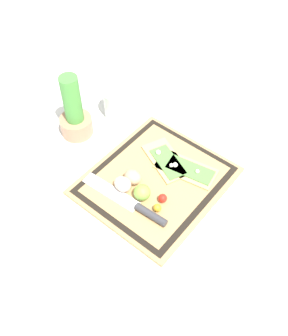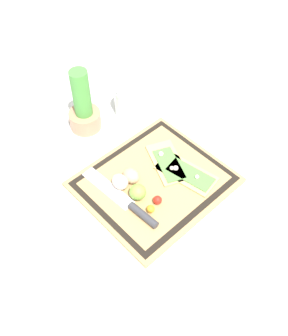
{
  "view_description": "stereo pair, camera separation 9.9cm",
  "coord_description": "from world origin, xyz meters",
  "px_view_note": "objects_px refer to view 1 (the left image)",
  "views": [
    {
      "loc": [
        -0.58,
        -0.43,
        0.95
      ],
      "look_at": [
        0.0,
        0.05,
        0.03
      ],
      "focal_mm": 42.0,
      "sensor_mm": 36.0,
      "label": 1
    },
    {
      "loc": [
        -0.51,
        -0.5,
        0.95
      ],
      "look_at": [
        0.0,
        0.05,
        0.03
      ],
      "focal_mm": 42.0,
      "sensor_mm": 36.0,
      "label": 2
    }
  ],
  "objects_px": {
    "herb_pot": "(74,116)",
    "egg_pink": "(123,184)",
    "egg_brown": "(133,177)",
    "sauce_jar": "(118,104)",
    "cherry_tomato_yellow": "(157,208)",
    "pizza_slice_far": "(166,160)",
    "knife": "(138,207)",
    "lime": "(142,192)",
    "pizza_slice_near": "(187,169)",
    "cherry_tomato_red": "(163,198)"
  },
  "relations": [
    {
      "from": "egg_pink",
      "to": "cherry_tomato_red",
      "type": "bearing_deg",
      "value": -71.45
    },
    {
      "from": "egg_brown",
      "to": "sauce_jar",
      "type": "distance_m",
      "value": 0.31
    },
    {
      "from": "egg_brown",
      "to": "cherry_tomato_red",
      "type": "distance_m",
      "value": 0.11
    },
    {
      "from": "knife",
      "to": "cherry_tomato_red",
      "type": "distance_m",
      "value": 0.08
    },
    {
      "from": "egg_brown",
      "to": "sauce_jar",
      "type": "xyz_separation_m",
      "value": [
        0.2,
        0.24,
        0.01
      ]
    },
    {
      "from": "pizza_slice_near",
      "to": "egg_pink",
      "type": "height_order",
      "value": "egg_pink"
    },
    {
      "from": "knife",
      "to": "sauce_jar",
      "type": "height_order",
      "value": "sauce_jar"
    },
    {
      "from": "egg_brown",
      "to": "cherry_tomato_red",
      "type": "height_order",
      "value": "egg_brown"
    },
    {
      "from": "egg_pink",
      "to": "cherry_tomato_yellow",
      "type": "relative_size",
      "value": 2.33
    },
    {
      "from": "pizza_slice_far",
      "to": "herb_pot",
      "type": "height_order",
      "value": "herb_pot"
    },
    {
      "from": "lime",
      "to": "knife",
      "type": "bearing_deg",
      "value": -158.21
    },
    {
      "from": "pizza_slice_near",
      "to": "egg_pink",
      "type": "distance_m",
      "value": 0.21
    },
    {
      "from": "lime",
      "to": "herb_pot",
      "type": "xyz_separation_m",
      "value": [
        0.07,
        0.35,
        0.04
      ]
    },
    {
      "from": "egg_brown",
      "to": "herb_pot",
      "type": "bearing_deg",
      "value": 80.95
    },
    {
      "from": "cherry_tomato_yellow",
      "to": "egg_pink",
      "type": "bearing_deg",
      "value": 92.13
    },
    {
      "from": "cherry_tomato_red",
      "to": "lime",
      "type": "bearing_deg",
      "value": 117.42
    },
    {
      "from": "pizza_slice_far",
      "to": "lime",
      "type": "bearing_deg",
      "value": -169.11
    },
    {
      "from": "herb_pot",
      "to": "sauce_jar",
      "type": "distance_m",
      "value": 0.17
    },
    {
      "from": "pizza_slice_far",
      "to": "egg_pink",
      "type": "distance_m",
      "value": 0.17
    },
    {
      "from": "lime",
      "to": "cherry_tomato_red",
      "type": "relative_size",
      "value": 1.87
    },
    {
      "from": "herb_pot",
      "to": "cherry_tomato_red",
      "type": "bearing_deg",
      "value": -96.42
    },
    {
      "from": "pizza_slice_near",
      "to": "knife",
      "type": "bearing_deg",
      "value": 172.84
    },
    {
      "from": "egg_brown",
      "to": "herb_pot",
      "type": "height_order",
      "value": "herb_pot"
    },
    {
      "from": "lime",
      "to": "sauce_jar",
      "type": "bearing_deg",
      "value": 52.53
    },
    {
      "from": "knife",
      "to": "lime",
      "type": "distance_m",
      "value": 0.04
    },
    {
      "from": "pizza_slice_near",
      "to": "lime",
      "type": "relative_size",
      "value": 4.03
    },
    {
      "from": "pizza_slice_near",
      "to": "cherry_tomato_red",
      "type": "bearing_deg",
      "value": -174.87
    },
    {
      "from": "pizza_slice_far",
      "to": "herb_pot",
      "type": "relative_size",
      "value": 0.84
    },
    {
      "from": "pizza_slice_near",
      "to": "cherry_tomato_red",
      "type": "height_order",
      "value": "cherry_tomato_red"
    },
    {
      "from": "pizza_slice_near",
      "to": "herb_pot",
      "type": "relative_size",
      "value": 0.87
    },
    {
      "from": "cherry_tomato_red",
      "to": "sauce_jar",
      "type": "height_order",
      "value": "sauce_jar"
    },
    {
      "from": "sauce_jar",
      "to": "herb_pot",
      "type": "bearing_deg",
      "value": 162.51
    },
    {
      "from": "cherry_tomato_yellow",
      "to": "sauce_jar",
      "type": "bearing_deg",
      "value": 56.75
    },
    {
      "from": "pizza_slice_near",
      "to": "sauce_jar",
      "type": "distance_m",
      "value": 0.35
    },
    {
      "from": "pizza_slice_far",
      "to": "cherry_tomato_yellow",
      "type": "bearing_deg",
      "value": -150.42
    },
    {
      "from": "pizza_slice_near",
      "to": "cherry_tomato_yellow",
      "type": "distance_m",
      "value": 0.17
    },
    {
      "from": "pizza_slice_near",
      "to": "egg_brown",
      "type": "bearing_deg",
      "value": 144.35
    },
    {
      "from": "cherry_tomato_yellow",
      "to": "lime",
      "type": "bearing_deg",
      "value": 83.44
    },
    {
      "from": "pizza_slice_near",
      "to": "pizza_slice_far",
      "type": "distance_m",
      "value": 0.07
    },
    {
      "from": "pizza_slice_near",
      "to": "egg_pink",
      "type": "xyz_separation_m",
      "value": [
        -0.18,
        0.1,
        0.02
      ]
    },
    {
      "from": "cherry_tomato_yellow",
      "to": "sauce_jar",
      "type": "relative_size",
      "value": 0.21
    },
    {
      "from": "cherry_tomato_red",
      "to": "sauce_jar",
      "type": "bearing_deg",
      "value": 60.23
    },
    {
      "from": "egg_brown",
      "to": "cherry_tomato_yellow",
      "type": "height_order",
      "value": "egg_brown"
    },
    {
      "from": "pizza_slice_far",
      "to": "egg_pink",
      "type": "relative_size",
      "value": 3.47
    },
    {
      "from": "lime",
      "to": "herb_pot",
      "type": "distance_m",
      "value": 0.36
    },
    {
      "from": "pizza_slice_far",
      "to": "cherry_tomato_yellow",
      "type": "height_order",
      "value": "same"
    },
    {
      "from": "knife",
      "to": "lime",
      "type": "height_order",
      "value": "lime"
    },
    {
      "from": "herb_pot",
      "to": "egg_pink",
      "type": "bearing_deg",
      "value": -106.58
    },
    {
      "from": "pizza_slice_near",
      "to": "herb_pot",
      "type": "distance_m",
      "value": 0.4
    },
    {
      "from": "egg_pink",
      "to": "cherry_tomato_yellow",
      "type": "xyz_separation_m",
      "value": [
        0.0,
        -0.13,
        -0.01
      ]
    }
  ]
}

